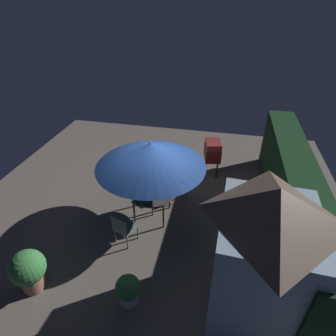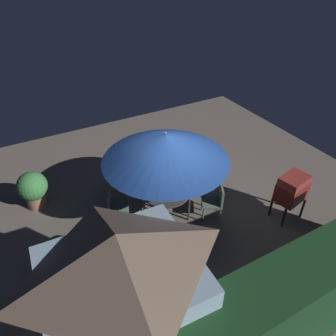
{
  "view_description": "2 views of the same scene",
  "coord_description": "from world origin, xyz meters",
  "px_view_note": "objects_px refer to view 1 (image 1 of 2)",
  "views": [
    {
      "loc": [
        5.99,
        1.58,
        5.35
      ],
      "look_at": [
        -0.21,
        0.27,
        1.27
      ],
      "focal_mm": 29.45,
      "sensor_mm": 36.0,
      "label": 1
    },
    {
      "loc": [
        3.05,
        4.95,
        5.44
      ],
      "look_at": [
        0.11,
        -0.38,
        1.15
      ],
      "focal_mm": 33.63,
      "sensor_mm": 36.0,
      "label": 2
    }
  ],
  "objects_px": {
    "patio_table": "(152,195)",
    "potted_plant_by_shed": "(28,270)",
    "patio_umbrella": "(151,155)",
    "chair_far_side": "(180,182)",
    "bbq_grill": "(213,151)",
    "garden_shed": "(264,252)",
    "chair_near_shed": "(123,227)",
    "potted_plant_by_grill": "(128,289)"
  },
  "relations": [
    {
      "from": "patio_table",
      "to": "potted_plant_by_shed",
      "type": "bearing_deg",
      "value": -35.34
    },
    {
      "from": "patio_umbrella",
      "to": "chair_far_side",
      "type": "xyz_separation_m",
      "value": [
        -1.02,
        0.58,
        -1.45
      ]
    },
    {
      "from": "bbq_grill",
      "to": "patio_table",
      "type": "bearing_deg",
      "value": -29.31
    },
    {
      "from": "bbq_grill",
      "to": "patio_umbrella",
      "type": "bearing_deg",
      "value": -29.31
    },
    {
      "from": "garden_shed",
      "to": "chair_near_shed",
      "type": "bearing_deg",
      "value": -106.9
    },
    {
      "from": "patio_umbrella",
      "to": "potted_plant_by_grill",
      "type": "bearing_deg",
      "value": 3.92
    },
    {
      "from": "bbq_grill",
      "to": "chair_far_side",
      "type": "relative_size",
      "value": 1.33
    },
    {
      "from": "patio_table",
      "to": "bbq_grill",
      "type": "bearing_deg",
      "value": 150.69
    },
    {
      "from": "chair_far_side",
      "to": "potted_plant_by_grill",
      "type": "bearing_deg",
      "value": -6.4
    },
    {
      "from": "patio_umbrella",
      "to": "chair_far_side",
      "type": "distance_m",
      "value": 1.87
    },
    {
      "from": "garden_shed",
      "to": "bbq_grill",
      "type": "bearing_deg",
      "value": -165.56
    },
    {
      "from": "potted_plant_by_shed",
      "to": "potted_plant_by_grill",
      "type": "relative_size",
      "value": 1.41
    },
    {
      "from": "chair_near_shed",
      "to": "chair_far_side",
      "type": "xyz_separation_m",
      "value": [
        -2.14,
        1.03,
        0.0
      ]
    },
    {
      "from": "chair_near_shed",
      "to": "potted_plant_by_grill",
      "type": "distance_m",
      "value": 1.61
    },
    {
      "from": "bbq_grill",
      "to": "chair_near_shed",
      "type": "height_order",
      "value": "bbq_grill"
    },
    {
      "from": "chair_far_side",
      "to": "garden_shed",
      "type": "bearing_deg",
      "value": 33.49
    },
    {
      "from": "patio_umbrella",
      "to": "chair_near_shed",
      "type": "distance_m",
      "value": 1.88
    },
    {
      "from": "chair_far_side",
      "to": "bbq_grill",
      "type": "bearing_deg",
      "value": 150.95
    },
    {
      "from": "potted_plant_by_shed",
      "to": "potted_plant_by_grill",
      "type": "distance_m",
      "value": 2.1
    },
    {
      "from": "patio_umbrella",
      "to": "potted_plant_by_shed",
      "type": "distance_m",
      "value": 3.6
    },
    {
      "from": "garden_shed",
      "to": "bbq_grill",
      "type": "distance_m",
      "value": 4.78
    },
    {
      "from": "chair_near_shed",
      "to": "garden_shed",
      "type": "bearing_deg",
      "value": 73.1
    },
    {
      "from": "chair_far_side",
      "to": "potted_plant_by_grill",
      "type": "relative_size",
      "value": 1.27
    },
    {
      "from": "garden_shed",
      "to": "patio_umbrella",
      "type": "bearing_deg",
      "value": -128.05
    },
    {
      "from": "chair_far_side",
      "to": "potted_plant_by_grill",
      "type": "xyz_separation_m",
      "value": [
        3.62,
        -0.41,
        -0.13
      ]
    },
    {
      "from": "patio_table",
      "to": "patio_umbrella",
      "type": "relative_size",
      "value": 0.41
    },
    {
      "from": "patio_umbrella",
      "to": "bbq_grill",
      "type": "distance_m",
      "value": 3.13
    },
    {
      "from": "patio_table",
      "to": "chair_near_shed",
      "type": "height_order",
      "value": "chair_near_shed"
    },
    {
      "from": "patio_umbrella",
      "to": "potted_plant_by_shed",
      "type": "bearing_deg",
      "value": -35.34
    },
    {
      "from": "potted_plant_by_grill",
      "to": "bbq_grill",
      "type": "bearing_deg",
      "value": 166.3
    },
    {
      "from": "potted_plant_by_grill",
      "to": "potted_plant_by_shed",
      "type": "bearing_deg",
      "value": -87.07
    },
    {
      "from": "chair_near_shed",
      "to": "potted_plant_by_shed",
      "type": "relative_size",
      "value": 0.9
    },
    {
      "from": "garden_shed",
      "to": "chair_near_shed",
      "type": "xyz_separation_m",
      "value": [
        -0.93,
        -3.06,
        -0.93
      ]
    },
    {
      "from": "bbq_grill",
      "to": "potted_plant_by_grill",
      "type": "xyz_separation_m",
      "value": [
        5.14,
        -1.25,
        -0.46
      ]
    },
    {
      "from": "garden_shed",
      "to": "bbq_grill",
      "type": "relative_size",
      "value": 2.38
    },
    {
      "from": "patio_table",
      "to": "chair_near_shed",
      "type": "xyz_separation_m",
      "value": [
        1.12,
        -0.44,
        -0.19
      ]
    },
    {
      "from": "patio_table",
      "to": "potted_plant_by_grill",
      "type": "distance_m",
      "value": 2.62
    },
    {
      "from": "garden_shed",
      "to": "patio_table",
      "type": "xyz_separation_m",
      "value": [
        -2.05,
        -2.61,
        -0.74
      ]
    },
    {
      "from": "chair_near_shed",
      "to": "potted_plant_by_grill",
      "type": "relative_size",
      "value": 1.27
    },
    {
      "from": "chair_far_side",
      "to": "chair_near_shed",
      "type": "bearing_deg",
      "value": -25.61
    },
    {
      "from": "patio_umbrella",
      "to": "bbq_grill",
      "type": "xyz_separation_m",
      "value": [
        -2.55,
        1.43,
        -1.12
      ]
    },
    {
      "from": "chair_near_shed",
      "to": "potted_plant_by_shed",
      "type": "distance_m",
      "value": 2.16
    }
  ]
}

